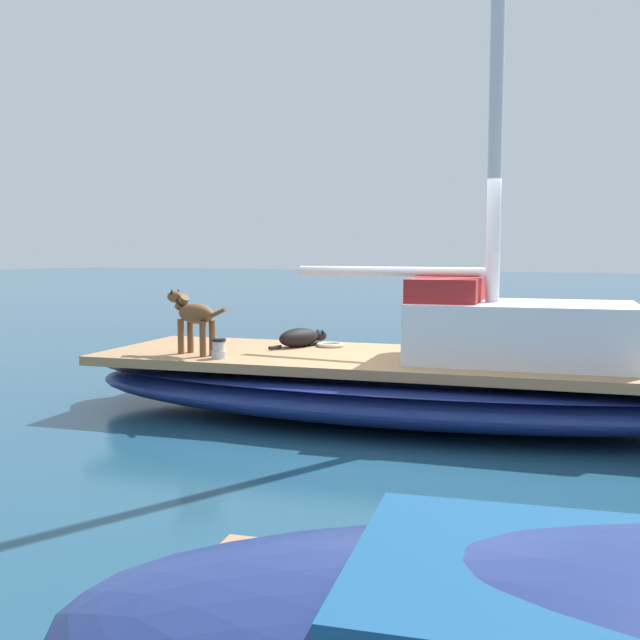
{
  "coord_description": "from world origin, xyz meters",
  "views": [
    {
      "loc": [
        7.4,
        2.67,
        1.76
      ],
      "look_at": [
        0.0,
        -1.0,
        1.01
      ],
      "focal_mm": 41.68,
      "sensor_mm": 36.0,
      "label": 1
    }
  ],
  "objects_px": {
    "sailboat_main": "(404,387)",
    "deck_winch": "(219,349)",
    "coiled_rope": "(330,345)",
    "dog_black": "(301,338)",
    "dog_brown": "(193,316)"
  },
  "relations": [
    {
      "from": "sailboat_main",
      "to": "deck_winch",
      "type": "relative_size",
      "value": 35.89
    },
    {
      "from": "dog_black",
      "to": "deck_winch",
      "type": "distance_m",
      "value": 1.29
    },
    {
      "from": "dog_brown",
      "to": "deck_winch",
      "type": "xyz_separation_m",
      "value": [
        0.14,
        0.42,
        -0.32
      ]
    },
    {
      "from": "sailboat_main",
      "to": "deck_winch",
      "type": "height_order",
      "value": "deck_winch"
    },
    {
      "from": "sailboat_main",
      "to": "dog_brown",
      "type": "relative_size",
      "value": 8.12
    },
    {
      "from": "dog_black",
      "to": "coiled_rope",
      "type": "xyz_separation_m",
      "value": [
        -0.14,
        0.31,
        -0.08
      ]
    },
    {
      "from": "sailboat_main",
      "to": "deck_winch",
      "type": "xyz_separation_m",
      "value": [
        0.99,
        -1.69,
        0.42
      ]
    },
    {
      "from": "sailboat_main",
      "to": "coiled_rope",
      "type": "distance_m",
      "value": 1.19
    },
    {
      "from": "deck_winch",
      "to": "coiled_rope",
      "type": "relative_size",
      "value": 0.65
    },
    {
      "from": "dog_black",
      "to": "coiled_rope",
      "type": "relative_size",
      "value": 2.89
    },
    {
      "from": "sailboat_main",
      "to": "coiled_rope",
      "type": "bearing_deg",
      "value": -110.73
    },
    {
      "from": "coiled_rope",
      "to": "dog_brown",
      "type": "bearing_deg",
      "value": -39.78
    },
    {
      "from": "dog_black",
      "to": "coiled_rope",
      "type": "bearing_deg",
      "value": 114.84
    },
    {
      "from": "dog_black",
      "to": "deck_winch",
      "type": "xyz_separation_m",
      "value": [
        1.25,
        -0.31,
        -0.01
      ]
    },
    {
      "from": "dog_black",
      "to": "dog_brown",
      "type": "relative_size",
      "value": 1.01
    }
  ]
}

